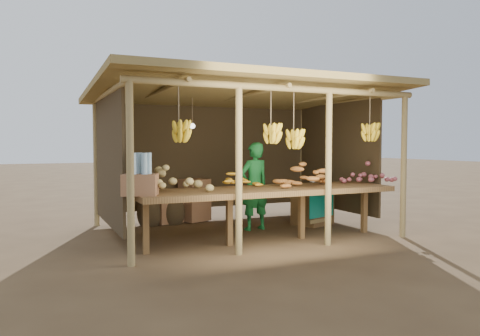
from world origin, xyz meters
name	(u,v)px	position (x,y,z in m)	size (l,w,h in m)	color
ground	(240,231)	(0.00, 0.00, 0.00)	(60.00, 60.00, 0.00)	brown
stall_structure	(244,116)	(-0.01, -0.19, 1.89)	(4.70, 3.50, 2.43)	#9C8350
counter	(267,192)	(0.00, -0.95, 0.74)	(3.90, 1.05, 0.80)	brown
potato_heap	(166,178)	(-1.49, -0.85, 0.99)	(1.14, 0.68, 0.37)	tan
sweet_potato_heap	(307,175)	(0.67, -0.98, 0.98)	(0.96, 0.57, 0.36)	#BE7231
onion_heap	(370,173)	(1.90, -0.95, 0.98)	(0.83, 0.50, 0.36)	#A24F58
banana_pile	(237,175)	(-0.28, -0.51, 0.97)	(0.58, 0.35, 0.35)	yellow
tomato_basin	(135,187)	(-1.90, -0.77, 0.88)	(0.36, 0.36, 0.19)	navy
bottle_box	(140,179)	(-1.90, -1.12, 1.01)	(0.52, 0.47, 0.54)	#906040
vendor	(254,186)	(0.26, 0.00, 0.74)	(0.54, 0.35, 1.47)	#186F2D
tarp_crate	(312,206)	(1.45, 0.04, 0.33)	(0.83, 0.78, 0.81)	brown
carton_stack	(186,204)	(-0.56, 1.20, 0.34)	(1.13, 0.54, 0.78)	#906040
burlap_sacks	(161,210)	(-1.04, 1.12, 0.27)	(0.87, 0.46, 0.62)	#41321E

